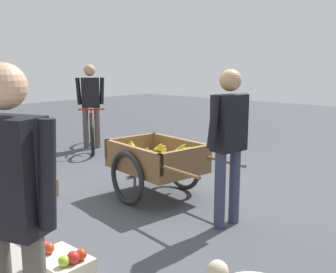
{
  "coord_description": "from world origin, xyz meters",
  "views": [
    {
      "loc": [
        -3.01,
        3.65,
        1.63
      ],
      "look_at": [
        0.05,
        0.09,
        0.75
      ],
      "focal_mm": 41.71,
      "sensor_mm": 36.0,
      "label": 1
    }
  ],
  "objects_px": {
    "mixed_fruit_crate": "(37,186)",
    "bystander_person": "(12,199)",
    "vendor_person": "(229,135)",
    "apple_crate": "(62,269)",
    "bicycle": "(92,131)",
    "cyclist_person": "(91,99)",
    "fruit_cart": "(156,162)"
  },
  "relations": [
    {
      "from": "bicycle",
      "to": "bystander_person",
      "type": "distance_m",
      "value": 5.64
    },
    {
      "from": "mixed_fruit_crate",
      "to": "bystander_person",
      "type": "xyz_separation_m",
      "value": [
        -2.54,
        1.61,
        0.86
      ]
    },
    {
      "from": "apple_crate",
      "to": "bystander_person",
      "type": "bearing_deg",
      "value": 132.83
    },
    {
      "from": "mixed_fruit_crate",
      "to": "bystander_person",
      "type": "distance_m",
      "value": 3.13
    },
    {
      "from": "apple_crate",
      "to": "bicycle",
      "type": "bearing_deg",
      "value": -41.29
    },
    {
      "from": "apple_crate",
      "to": "mixed_fruit_crate",
      "type": "relative_size",
      "value": 1.0
    },
    {
      "from": "bystander_person",
      "to": "cyclist_person",
      "type": "bearing_deg",
      "value": -42.07
    },
    {
      "from": "fruit_cart",
      "to": "apple_crate",
      "type": "bearing_deg",
      "value": 112.41
    },
    {
      "from": "mixed_fruit_crate",
      "to": "fruit_cart",
      "type": "bearing_deg",
      "value": -140.93
    },
    {
      "from": "vendor_person",
      "to": "cyclist_person",
      "type": "xyz_separation_m",
      "value": [
        4.02,
        -1.48,
        0.03
      ]
    },
    {
      "from": "cyclist_person",
      "to": "bystander_person",
      "type": "xyz_separation_m",
      "value": [
        -4.27,
        3.85,
        0.01
      ]
    },
    {
      "from": "vendor_person",
      "to": "apple_crate",
      "type": "distance_m",
      "value": 1.95
    },
    {
      "from": "bicycle",
      "to": "cyclist_person",
      "type": "bearing_deg",
      "value": -37.41
    },
    {
      "from": "vendor_person",
      "to": "apple_crate",
      "type": "relative_size",
      "value": 3.59
    },
    {
      "from": "fruit_cart",
      "to": "bystander_person",
      "type": "height_order",
      "value": "bystander_person"
    },
    {
      "from": "fruit_cart",
      "to": "mixed_fruit_crate",
      "type": "bearing_deg",
      "value": 39.07
    },
    {
      "from": "bystander_person",
      "to": "vendor_person",
      "type": "bearing_deg",
      "value": -84.02
    },
    {
      "from": "cyclist_person",
      "to": "mixed_fruit_crate",
      "type": "height_order",
      "value": "cyclist_person"
    },
    {
      "from": "vendor_person",
      "to": "bystander_person",
      "type": "distance_m",
      "value": 2.39
    },
    {
      "from": "bystander_person",
      "to": "mixed_fruit_crate",
      "type": "bearing_deg",
      "value": -32.41
    },
    {
      "from": "bicycle",
      "to": "bystander_person",
      "type": "bearing_deg",
      "value": 137.81
    },
    {
      "from": "vendor_person",
      "to": "bicycle",
      "type": "height_order",
      "value": "vendor_person"
    },
    {
      "from": "fruit_cart",
      "to": "apple_crate",
      "type": "relative_size",
      "value": 3.98
    },
    {
      "from": "apple_crate",
      "to": "bystander_person",
      "type": "relative_size",
      "value": 0.27
    },
    {
      "from": "vendor_person",
      "to": "apple_crate",
      "type": "height_order",
      "value": "vendor_person"
    },
    {
      "from": "bicycle",
      "to": "mixed_fruit_crate",
      "type": "distance_m",
      "value": 2.7
    },
    {
      "from": "fruit_cart",
      "to": "bicycle",
      "type": "bearing_deg",
      "value": -23.61
    },
    {
      "from": "bicycle",
      "to": "apple_crate",
      "type": "xyz_separation_m",
      "value": [
        -3.56,
        3.13,
        -0.23
      ]
    },
    {
      "from": "bicycle",
      "to": "cyclist_person",
      "type": "xyz_separation_m",
      "value": [
        0.12,
        -0.09,
        0.62
      ]
    },
    {
      "from": "bystander_person",
      "to": "apple_crate",
      "type": "bearing_deg",
      "value": -47.17
    },
    {
      "from": "vendor_person",
      "to": "bystander_person",
      "type": "bearing_deg",
      "value": 95.98
    },
    {
      "from": "bicycle",
      "to": "bystander_person",
      "type": "height_order",
      "value": "bystander_person"
    }
  ]
}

